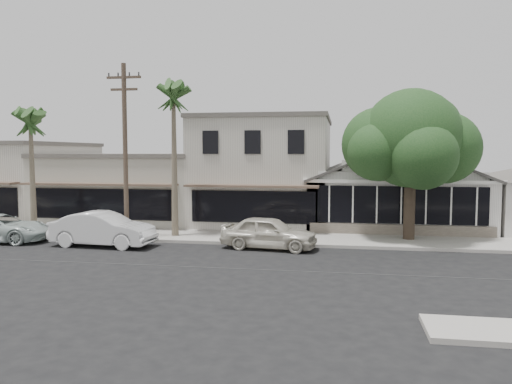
% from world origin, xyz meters
% --- Properties ---
extents(ground, '(140.00, 140.00, 0.00)m').
position_xyz_m(ground, '(0.00, 0.00, 0.00)').
color(ground, black).
rests_on(ground, ground).
extents(sidewalk_north, '(90.00, 3.50, 0.15)m').
position_xyz_m(sidewalk_north, '(-8.00, 6.75, 0.07)').
color(sidewalk_north, '#9E9991').
rests_on(sidewalk_north, ground).
extents(corner_shop, '(10.40, 8.60, 5.10)m').
position_xyz_m(corner_shop, '(5.00, 12.47, 2.62)').
color(corner_shop, white).
rests_on(corner_shop, ground).
extents(row_building_near, '(8.00, 10.00, 6.50)m').
position_xyz_m(row_building_near, '(-3.00, 13.50, 3.25)').
color(row_building_near, beige).
rests_on(row_building_near, ground).
extents(row_building_midnear, '(10.00, 10.00, 4.20)m').
position_xyz_m(row_building_midnear, '(-12.00, 13.50, 2.10)').
color(row_building_midnear, '#B4B0A2').
rests_on(row_building_midnear, ground).
extents(utility_pole, '(1.80, 0.24, 9.00)m').
position_xyz_m(utility_pole, '(-9.00, 5.20, 4.79)').
color(utility_pole, brown).
rests_on(utility_pole, ground).
extents(car_0, '(4.71, 2.38, 1.54)m').
position_xyz_m(car_0, '(-1.46, 4.25, 0.77)').
color(car_0, beige).
rests_on(car_0, ground).
extents(car_1, '(5.15, 2.07, 1.66)m').
position_xyz_m(car_1, '(-9.47, 3.52, 0.83)').
color(car_1, silver).
rests_on(car_1, ground).
extents(shade_tree, '(6.95, 6.28, 7.71)m').
position_xyz_m(shade_tree, '(5.21, 7.48, 5.07)').
color(shade_tree, '#413527').
rests_on(shade_tree, ground).
extents(palm_east, '(2.95, 2.95, 8.57)m').
position_xyz_m(palm_east, '(-6.77, 6.27, 7.37)').
color(palm_east, '#726651').
rests_on(palm_east, ground).
extents(palm_mid, '(3.24, 3.24, 7.31)m').
position_xyz_m(palm_mid, '(-14.70, 5.86, 6.22)').
color(palm_mid, '#726651').
rests_on(palm_mid, ground).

